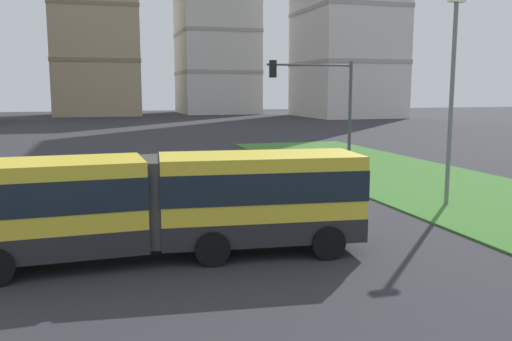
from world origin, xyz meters
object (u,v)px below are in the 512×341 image
object	(u,v)px
articulated_bus	(166,203)
streetlight_median	(452,94)
apartment_tower_centre	(216,15)
traffic_light_far_right	(324,102)

from	to	relation	value
articulated_bus	streetlight_median	size ratio (longest dim) A/B	1.38
articulated_bus	streetlight_median	distance (m)	13.41
articulated_bus	apartment_tower_centre	size ratio (longest dim) A/B	0.30
articulated_bus	apartment_tower_centre	xyz separation A→B (m)	(22.58, 98.93, 18.64)
streetlight_median	apartment_tower_centre	world-z (taller)	apartment_tower_centre
apartment_tower_centre	streetlight_median	bearing A→B (deg)	-96.11
streetlight_median	apartment_tower_centre	bearing A→B (deg)	83.89
articulated_bus	streetlight_median	world-z (taller)	streetlight_median
articulated_bus	streetlight_median	xyz separation A→B (m)	(12.41, 4.01, 3.12)
traffic_light_far_right	streetlight_median	xyz separation A→B (m)	(3.71, -4.82, 0.43)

